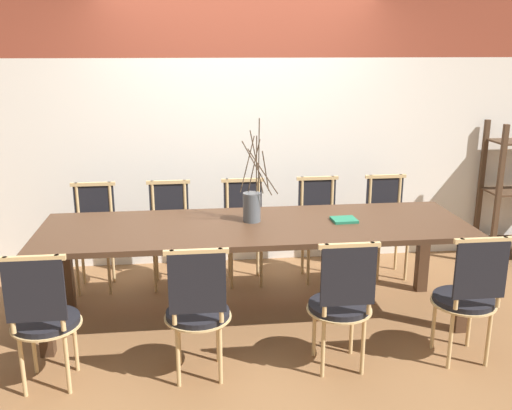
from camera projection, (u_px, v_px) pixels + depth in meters
The scene contains 14 objects.
ground_plane at pixel (256, 318), 4.41m from camera, with size 16.00×16.00×0.00m, color brown.
wall_rear at pixel (240, 95), 5.22m from camera, with size 12.00×0.06×3.20m.
dining_table at pixel (256, 235), 4.23m from camera, with size 3.15×0.94×0.76m.
chair_near_leftend at pixel (43, 316), 3.39m from camera, with size 0.42×0.42×0.91m.
chair_near_left at pixel (198, 308), 3.50m from camera, with size 0.42×0.42×0.91m.
chair_near_center at pixel (342, 301), 3.60m from camera, with size 0.42×0.42×0.91m.
chair_near_right at pixel (468, 294), 3.69m from camera, with size 0.42×0.42×0.91m.
chair_far_leftend at pixel (94, 234), 4.87m from camera, with size 0.42×0.42×0.91m.
chair_far_left at pixel (170, 231), 4.94m from camera, with size 0.42×0.42×0.91m.
chair_far_center at pixel (244, 229), 5.02m from camera, with size 0.42×0.42×0.91m.
chair_far_right at pixel (319, 226), 5.09m from camera, with size 0.42×0.42×0.91m.
chair_far_rightend at pixel (387, 223), 5.16m from camera, with size 0.42×0.42×0.91m.
vase_centerpiece at pixel (252, 205), 4.25m from camera, with size 0.28×0.28×0.78m.
book_stack at pixel (344, 220), 4.29m from camera, with size 0.19×0.17×0.02m.
Camera 1 is at (-0.47, -3.98, 2.03)m, focal length 40.00 mm.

